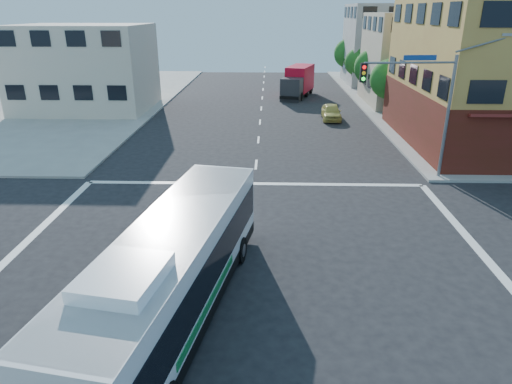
{
  "coord_description": "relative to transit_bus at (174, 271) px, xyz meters",
  "views": [
    {
      "loc": [
        0.8,
        -14.79,
        9.18
      ],
      "look_at": [
        0.29,
        2.76,
        2.18
      ],
      "focal_mm": 32.0,
      "sensor_mm": 36.0,
      "label": 1
    }
  ],
  "objects": [
    {
      "name": "ground",
      "position": [
        2.09,
        2.73,
        -1.72
      ],
      "size": [
        120.0,
        120.0,
        0.0
      ],
      "primitive_type": "plane",
      "color": "black",
      "rests_on": "ground"
    },
    {
      "name": "building_east_near",
      "position": [
        19.07,
        36.71,
        2.79
      ],
      "size": [
        12.06,
        10.06,
        9.0
      ],
      "color": "tan",
      "rests_on": "ground"
    },
    {
      "name": "building_east_far",
      "position": [
        19.07,
        50.71,
        3.29
      ],
      "size": [
        12.06,
        10.06,
        10.0
      ],
      "color": "#A9A8A4",
      "rests_on": "ground"
    },
    {
      "name": "building_west",
      "position": [
        -14.93,
        32.71,
        2.28
      ],
      "size": [
        12.06,
        10.06,
        8.0
      ],
      "color": "beige",
      "rests_on": "ground"
    },
    {
      "name": "signal_mast_ne",
      "position": [
        11.17,
        13.35,
        3.26
      ],
      "size": [
        7.91,
        1.13,
        8.07
      ],
      "color": "slate",
      "rests_on": "ground"
    },
    {
      "name": "street_tree_a",
      "position": [
        14.0,
        30.66,
        1.87
      ],
      "size": [
        3.6,
        3.6,
        5.53
      ],
      "color": "#361F13",
      "rests_on": "ground"
    },
    {
      "name": "street_tree_b",
      "position": [
        14.0,
        38.66,
        2.03
      ],
      "size": [
        3.8,
        3.8,
        5.79
      ],
      "color": "#361F13",
      "rests_on": "ground"
    },
    {
      "name": "street_tree_c",
      "position": [
        14.0,
        46.66,
        1.74
      ],
      "size": [
        3.4,
        3.4,
        5.29
      ],
      "color": "#361F13",
      "rests_on": "ground"
    },
    {
      "name": "street_tree_d",
      "position": [
        14.0,
        54.66,
        2.16
      ],
      "size": [
        4.0,
        4.0,
        6.03
      ],
      "color": "#361F13",
      "rests_on": "ground"
    },
    {
      "name": "transit_bus",
      "position": [
        0.0,
        0.0,
        0.0
      ],
      "size": [
        4.56,
        12.14,
        3.52
      ],
      "rotation": [
        0.0,
        0.0,
        -0.17
      ],
      "color": "black",
      "rests_on": "ground"
    },
    {
      "name": "box_truck",
      "position": [
        6.12,
        40.65,
        -0.09
      ],
      "size": [
        4.25,
        7.75,
        3.35
      ],
      "rotation": [
        0.0,
        0.0,
        -0.3
      ],
      "color": "#27282C",
      "rests_on": "ground"
    },
    {
      "name": "parked_car",
      "position": [
        8.49,
        28.94,
        -1.03
      ],
      "size": [
        1.8,
        4.12,
        1.38
      ],
      "primitive_type": "imported",
      "rotation": [
        0.0,
        0.0,
        -0.04
      ],
      "color": "#CEBF58",
      "rests_on": "ground"
    }
  ]
}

